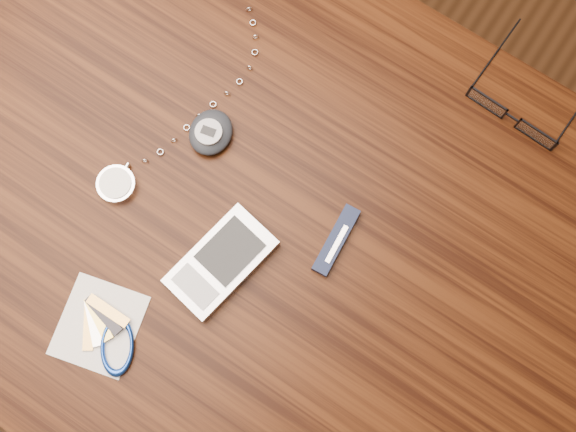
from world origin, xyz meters
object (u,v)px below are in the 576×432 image
pda_phone (221,262)px  notepad_keys (108,335)px  pocket_watch (124,175)px  desk (258,236)px  eyeglasses (514,114)px  pocket_knife (336,240)px  pedometer (211,132)px

pda_phone → notepad_keys: 0.15m
pocket_watch → desk: bearing=15.0°
pocket_watch → notepad_keys: pocket_watch is taller
eyeglasses → pocket_knife: (-0.10, -0.25, -0.01)m
pda_phone → pocket_watch: bearing=171.8°
eyeglasses → pedometer: eyeglasses is taller
eyeglasses → pocket_knife: eyeglasses is taller
pocket_watch → notepad_keys: 0.19m
pocket_watch → pda_phone: bearing=-8.2°
desk → pocket_knife: (0.09, 0.03, 0.11)m
desk → eyeglasses: (0.19, 0.28, 0.11)m
pda_phone → desk: bearing=88.7°
eyeglasses → pda_phone: bearing=-119.2°
desk → pocket_knife: bearing=17.9°
pedometer → notepad_keys: pedometer is taller
pedometer → eyeglasses: bearing=37.1°
pocket_watch → pda_phone: pda_phone is taller
desk → pda_phone: (-0.00, -0.06, 0.11)m
desk → pocket_watch: 0.20m
pedometer → pocket_knife: size_ratio=0.79×
notepad_keys → pocket_watch: bearing=120.8°
notepad_keys → pocket_knife: (0.16, 0.23, 0.00)m
desk → pedometer: pedometer is taller
pedometer → pocket_knife: bearing=-7.7°
eyeglasses → notepad_keys: eyeglasses is taller
eyeglasses → notepad_keys: 0.54m
desk → pocket_knife: pocket_knife is taller
eyeglasses → pocket_watch: bearing=-137.3°
pedometer → desk: bearing=-29.5°
pedometer → pocket_watch: bearing=-119.4°
eyeglasses → pocket_watch: eyeglasses is taller
notepad_keys → pocket_knife: size_ratio=1.42×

